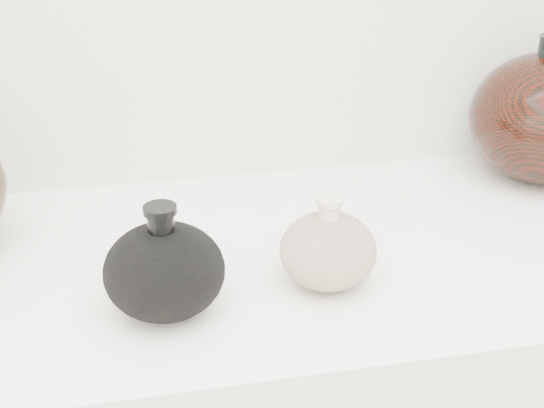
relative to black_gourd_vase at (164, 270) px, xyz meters
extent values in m
cube|color=silver|center=(0.14, 0.11, -0.07)|extent=(1.20, 0.50, 0.03)
ellipsoid|color=black|center=(0.00, 0.00, 0.00)|extent=(0.15, 0.15, 0.11)
cylinder|color=black|center=(0.00, 0.00, 0.06)|extent=(0.03, 0.03, 0.03)
cylinder|color=black|center=(0.00, 0.00, 0.08)|extent=(0.04, 0.04, 0.01)
ellipsoid|color=beige|center=(0.19, 0.02, -0.01)|extent=(0.12, 0.12, 0.09)
cylinder|color=beige|center=(0.19, 0.02, 0.04)|extent=(0.03, 0.03, 0.03)
cylinder|color=beige|center=(0.19, 0.02, 0.06)|extent=(0.03, 0.03, 0.01)
camera|label=1|loc=(-0.03, -0.73, 0.44)|focal=50.00mm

